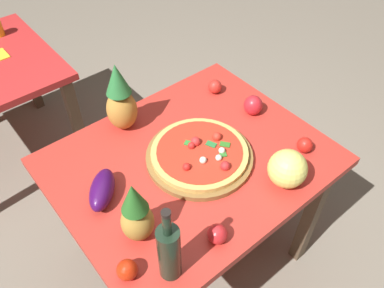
{
  "coord_description": "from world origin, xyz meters",
  "views": [
    {
      "loc": [
        -0.71,
        -0.88,
        1.98
      ],
      "look_at": [
        0.03,
        0.03,
        0.78
      ],
      "focal_mm": 36.56,
      "sensor_mm": 36.0,
      "label": 1
    }
  ],
  "objects": [
    {
      "name": "wine_bottle",
      "position": [
        -0.38,
        -0.36,
        0.86
      ],
      "size": [
        0.08,
        0.08,
        0.35
      ],
      "color": "black",
      "rests_on": "display_table"
    },
    {
      "name": "melon",
      "position": [
        0.22,
        -0.34,
        0.81
      ],
      "size": [
        0.16,
        0.16,
        0.16
      ],
      "primitive_type": "sphere",
      "color": "#EDE26C",
      "rests_on": "display_table"
    },
    {
      "name": "tomato_beside_pepper",
      "position": [
        0.41,
        -0.28,
        0.76
      ],
      "size": [
        0.07,
        0.07,
        0.07
      ],
      "primitive_type": "sphere",
      "color": "red",
      "rests_on": "display_table"
    },
    {
      "name": "display_table",
      "position": [
        0.0,
        0.0,
        0.64
      ],
      "size": [
        1.14,
        0.93,
        0.73
      ],
      "color": "brown",
      "rests_on": "ground_plane"
    },
    {
      "name": "tomato_by_bottle",
      "position": [
        -0.18,
        -0.37,
        0.76
      ],
      "size": [
        0.07,
        0.07,
        0.07
      ],
      "primitive_type": "sphere",
      "color": "red",
      "rests_on": "display_table"
    },
    {
      "name": "pizza",
      "position": [
        0.03,
        -0.03,
        0.77
      ],
      "size": [
        0.42,
        0.42,
        0.06
      ],
      "color": "#E1B05A",
      "rests_on": "pizza_board"
    },
    {
      "name": "pizza_board",
      "position": [
        0.03,
        -0.02,
        0.74
      ],
      "size": [
        0.46,
        0.46,
        0.02
      ],
      "primitive_type": "cylinder",
      "color": "olive",
      "rests_on": "display_table"
    },
    {
      "name": "pineapple_left",
      "position": [
        -0.11,
        0.35,
        0.88
      ],
      "size": [
        0.14,
        0.14,
        0.34
      ],
      "color": "#B78135",
      "rests_on": "display_table"
    },
    {
      "name": "tomato_at_corner",
      "position": [
        0.39,
        0.28,
        0.76
      ],
      "size": [
        0.07,
        0.07,
        0.07
      ],
      "primitive_type": "sphere",
      "color": "red",
      "rests_on": "display_table"
    },
    {
      "name": "tomato_near_board",
      "position": [
        -0.5,
        -0.28,
        0.76
      ],
      "size": [
        0.07,
        0.07,
        0.07
      ],
      "primitive_type": "sphere",
      "color": "red",
      "rests_on": "display_table"
    },
    {
      "name": "pineapple_right",
      "position": [
        -0.38,
        -0.17,
        0.86
      ],
      "size": [
        0.12,
        0.12,
        0.28
      ],
      "color": "#B38537",
      "rests_on": "display_table"
    },
    {
      "name": "ground_plane",
      "position": [
        0.0,
        0.0,
        0.0
      ],
      "size": [
        10.0,
        10.0,
        0.0
      ],
      "primitive_type": "plane",
      "color": "gray"
    },
    {
      "name": "bell_pepper",
      "position": [
        0.42,
        0.04,
        0.77
      ],
      "size": [
        0.09,
        0.09,
        0.1
      ],
      "primitive_type": "ellipsoid",
      "color": "red",
      "rests_on": "display_table"
    },
    {
      "name": "eggplant",
      "position": [
        -0.39,
        0.06,
        0.77
      ],
      "size": [
        0.2,
        0.21,
        0.09
      ],
      "primitive_type": "ellipsoid",
      "rotation": [
        0.0,
        0.0,
        0.83
      ],
      "color": "#3B0E4E",
      "rests_on": "display_table"
    }
  ]
}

